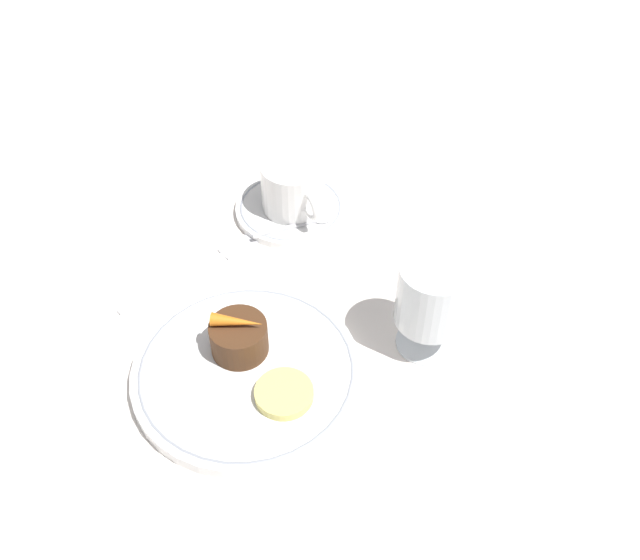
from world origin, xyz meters
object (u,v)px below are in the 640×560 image
Objects in this scene: dinner_plate at (247,372)px; coffee_cup at (293,185)px; fork at (206,264)px; dessert_cake at (239,338)px; wine_glass at (432,298)px.

dinner_plate is 2.26× the size of coffee_cup.
dessert_cake is (0.15, -0.02, 0.03)m from fork.
wine_glass is 0.21m from dessert_cake.
wine_glass reaches higher than coffee_cup.
fork is at bearing -142.40° from wine_glass.
coffee_cup reaches higher than dessert_cake.
wine_glass is at bearing 76.39° from dinner_plate.
coffee_cup is 0.55× the size of fork.
coffee_cup is 0.15m from fork.
dinner_plate is 2.06× the size of wine_glass.
fork is (-0.18, 0.02, -0.01)m from dinner_plate.
wine_glass reaches higher than fork.
dessert_cake is at bearing -39.13° from coffee_cup.
dinner_plate is at bearing -6.80° from fork.
coffee_cup is at bearing 140.87° from dessert_cake.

